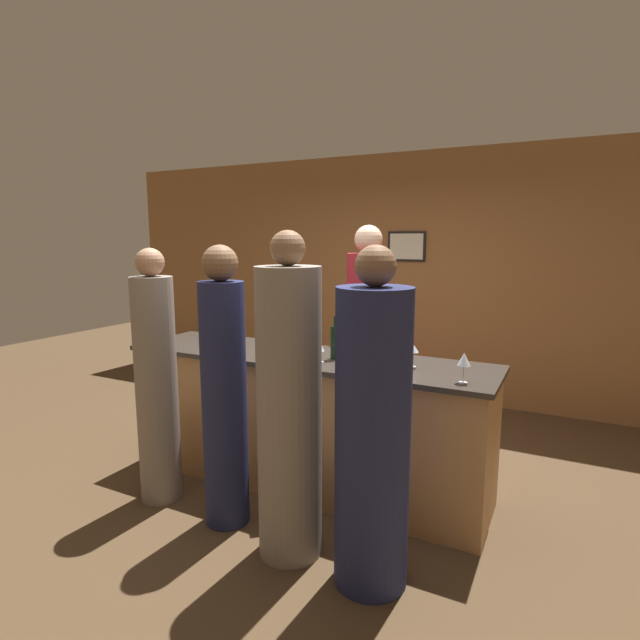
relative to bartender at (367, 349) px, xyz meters
The scene contains 17 objects.
ground_plane 1.19m from the bartender, 105.70° to the right, with size 14.00×14.00×0.00m, color #4C3823.
back_wall 1.84m from the bartender, 96.63° to the left, with size 8.00×0.08×2.80m.
bar_counter 0.86m from the bartender, 105.70° to the right, with size 2.77×0.71×1.00m.
bartender is the anchor object (origin of this frame).
guest_0 1.48m from the bartender, 105.83° to the right, with size 0.29×0.29×1.80m.
guest_1 1.72m from the bartender, 126.01° to the right, with size 0.29×0.29×1.78m.
guest_2 1.67m from the bartender, 67.14° to the right, with size 0.39×0.39×1.81m.
guest_3 1.52m from the bartender, 85.03° to the right, with size 0.37×0.37×1.89m.
wine_bottle_0 0.67m from the bartender, 61.58° to the right, with size 0.08×0.08×0.28m.
wine_bottle_1 1.02m from the bartender, 96.65° to the right, with size 0.07×0.07×0.27m.
wine_bottle_2 0.76m from the bartender, 86.05° to the right, with size 0.07×0.07×0.30m.
ice_bucket 1.25m from the bartender, 155.23° to the right, with size 0.16×0.16×0.20m.
wine_glass_0 0.96m from the bartender, 49.71° to the right, with size 0.08×0.08×0.16m.
wine_glass_1 1.75m from the bartender, 148.92° to the right, with size 0.08×0.08×0.15m.
wine_glass_2 1.37m from the bartender, 43.57° to the right, with size 0.08×0.08×0.18m.
wine_glass_3 0.90m from the bartender, 89.76° to the right, with size 0.06×0.06×0.14m.
wine_glass_4 1.08m from the bartender, 66.16° to the right, with size 0.07×0.07×0.16m.
Camera 1 is at (1.73, -3.12, 1.84)m, focal length 28.00 mm.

